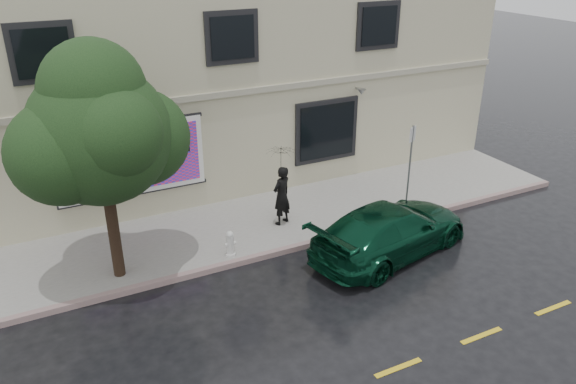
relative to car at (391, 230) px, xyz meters
name	(u,v)px	position (x,y,z in m)	size (l,w,h in m)	color
ground	(313,280)	(-2.46, -0.23, -0.71)	(90.00, 90.00, 0.00)	black
sidewalk	(260,223)	(-2.46, 3.02, -0.63)	(20.00, 3.50, 0.15)	#9A9892
curb	(287,250)	(-2.46, 1.27, -0.63)	(20.00, 0.18, 0.16)	gray
road_marking	(398,368)	(-2.46, -3.73, -0.70)	(19.00, 0.12, 0.01)	gold
building	(192,69)	(-2.46, 8.77, 2.79)	(20.00, 8.12, 7.00)	#BAB096
billboard	(131,160)	(-5.66, 4.69, 1.35)	(4.30, 0.16, 2.20)	white
car	(391,230)	(0.00, 0.00, 0.00)	(2.14, 4.86, 1.41)	#083320
pedestrian	(282,196)	(-1.95, 2.61, 0.33)	(0.65, 0.42, 1.77)	black
umbrella	(281,155)	(-1.95, 2.61, 1.56)	(0.94, 0.94, 0.69)	black
street_tree	(99,135)	(-6.76, 1.97, 3.09)	(3.20, 3.20, 5.27)	#2E2014
fire_hydrant	(230,244)	(-3.96, 1.57, -0.21)	(0.29, 0.28, 0.72)	silver
sign_pole	(410,161)	(1.79, 1.64, 1.07)	(0.31, 0.16, 2.72)	gray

